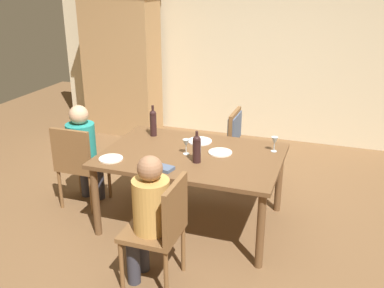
{
  "coord_description": "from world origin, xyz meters",
  "views": [
    {
      "loc": [
        1.27,
        -3.68,
        2.36
      ],
      "look_at": [
        0.0,
        0.0,
        0.85
      ],
      "focal_mm": 40.76,
      "sensor_mm": 36.0,
      "label": 1
    }
  ],
  "objects_px": {
    "wine_bottle_dark_red": "(197,148)",
    "wine_glass_near_left": "(186,144)",
    "wine_bottle_tall_green": "(153,122)",
    "chair_left_end": "(78,161)",
    "person_man_bearded": "(83,147)",
    "chair_far_right": "(241,139)",
    "dining_table": "(192,161)",
    "dinner_plate_host": "(200,141)",
    "dinner_plate_guest_left": "(111,159)",
    "person_woman_host": "(149,211)",
    "dinner_plate_guest_right": "(220,152)",
    "armoire_cabinet": "(122,63)",
    "wine_glass_centre": "(275,141)",
    "chair_near": "(162,225)"
  },
  "relations": [
    {
      "from": "person_woman_host",
      "to": "dinner_plate_guest_right",
      "type": "relative_size",
      "value": 4.8
    },
    {
      "from": "chair_far_right",
      "to": "dinner_plate_host",
      "type": "height_order",
      "value": "chair_far_right"
    },
    {
      "from": "dinner_plate_host",
      "to": "dinner_plate_guest_left",
      "type": "height_order",
      "value": "same"
    },
    {
      "from": "wine_bottle_tall_green",
      "to": "dinner_plate_host",
      "type": "bearing_deg",
      "value": -1.59
    },
    {
      "from": "chair_far_right",
      "to": "dinner_plate_guest_left",
      "type": "distance_m",
      "value": 1.65
    },
    {
      "from": "dinner_plate_guest_left",
      "to": "dinner_plate_guest_right",
      "type": "relative_size",
      "value": 0.98
    },
    {
      "from": "wine_bottle_tall_green",
      "to": "wine_bottle_dark_red",
      "type": "xyz_separation_m",
      "value": [
        0.66,
        -0.53,
        -0.01
      ]
    },
    {
      "from": "chair_left_end",
      "to": "person_man_bearded",
      "type": "distance_m",
      "value": 0.16
    },
    {
      "from": "wine_glass_near_left",
      "to": "dinner_plate_guest_right",
      "type": "bearing_deg",
      "value": 22.92
    },
    {
      "from": "chair_near",
      "to": "person_man_bearded",
      "type": "bearing_deg",
      "value": 53.14
    },
    {
      "from": "wine_bottle_tall_green",
      "to": "dinner_plate_guest_right",
      "type": "distance_m",
      "value": 0.86
    },
    {
      "from": "wine_bottle_tall_green",
      "to": "person_man_bearded",
      "type": "bearing_deg",
      "value": -154.65
    },
    {
      "from": "wine_bottle_dark_red",
      "to": "wine_glass_near_left",
      "type": "height_order",
      "value": "wine_bottle_dark_red"
    },
    {
      "from": "wine_bottle_dark_red",
      "to": "wine_bottle_tall_green",
      "type": "bearing_deg",
      "value": 141.58
    },
    {
      "from": "dining_table",
      "to": "dinner_plate_guest_right",
      "type": "xyz_separation_m",
      "value": [
        0.25,
        0.1,
        0.08
      ]
    },
    {
      "from": "chair_far_right",
      "to": "dinner_plate_host",
      "type": "xyz_separation_m",
      "value": [
        -0.29,
        -0.63,
        0.16
      ]
    },
    {
      "from": "chair_left_end",
      "to": "wine_bottle_tall_green",
      "type": "xyz_separation_m",
      "value": [
        0.68,
        0.44,
        0.37
      ]
    },
    {
      "from": "chair_near",
      "to": "chair_left_end",
      "type": "height_order",
      "value": "same"
    },
    {
      "from": "dining_table",
      "to": "chair_far_right",
      "type": "height_order",
      "value": "chair_far_right"
    },
    {
      "from": "person_woman_host",
      "to": "wine_bottle_tall_green",
      "type": "height_order",
      "value": "person_woman_host"
    },
    {
      "from": "chair_left_end",
      "to": "wine_glass_centre",
      "type": "bearing_deg",
      "value": 11.62
    },
    {
      "from": "chair_near",
      "to": "wine_glass_centre",
      "type": "distance_m",
      "value": 1.48
    },
    {
      "from": "wine_bottle_tall_green",
      "to": "dinner_plate_guest_right",
      "type": "height_order",
      "value": "wine_bottle_tall_green"
    },
    {
      "from": "armoire_cabinet",
      "to": "dinner_plate_guest_left",
      "type": "distance_m",
      "value": 3.03
    },
    {
      "from": "dining_table",
      "to": "person_man_bearded",
      "type": "xyz_separation_m",
      "value": [
        -1.24,
        0.03,
        -0.03
      ]
    },
    {
      "from": "dining_table",
      "to": "armoire_cabinet",
      "type": "bearing_deg",
      "value": 129.95
    },
    {
      "from": "wine_bottle_dark_red",
      "to": "wine_glass_centre",
      "type": "height_order",
      "value": "wine_bottle_dark_red"
    },
    {
      "from": "chair_left_end",
      "to": "dinner_plate_guest_right",
      "type": "xyz_separation_m",
      "value": [
        1.49,
        0.19,
        0.23
      ]
    },
    {
      "from": "chair_near",
      "to": "person_man_bearded",
      "type": "xyz_separation_m",
      "value": [
        -1.32,
        0.99,
        0.12
      ]
    },
    {
      "from": "wine_glass_centre",
      "to": "armoire_cabinet",
      "type": "bearing_deg",
      "value": 143.18
    },
    {
      "from": "dinner_plate_host",
      "to": "chair_left_end",
      "type": "bearing_deg",
      "value": -160.79
    },
    {
      "from": "person_woman_host",
      "to": "wine_glass_near_left",
      "type": "relative_size",
      "value": 7.44
    },
    {
      "from": "chair_left_end",
      "to": "chair_far_right",
      "type": "xyz_separation_m",
      "value": [
        1.5,
        1.05,
        0.06
      ]
    },
    {
      "from": "person_woman_host",
      "to": "wine_bottle_dark_red",
      "type": "xyz_separation_m",
      "value": [
        0.13,
        0.79,
        0.25
      ]
    },
    {
      "from": "wine_glass_near_left",
      "to": "wine_bottle_dark_red",
      "type": "bearing_deg",
      "value": -44.1
    },
    {
      "from": "chair_far_right",
      "to": "person_man_bearded",
      "type": "xyz_separation_m",
      "value": [
        -1.5,
        -0.94,
        0.05
      ]
    },
    {
      "from": "dinner_plate_guest_left",
      "to": "dinner_plate_host",
      "type": "bearing_deg",
      "value": 48.04
    },
    {
      "from": "dining_table",
      "to": "wine_glass_centre",
      "type": "height_order",
      "value": "wine_glass_centre"
    },
    {
      "from": "chair_far_right",
      "to": "wine_bottle_tall_green",
      "type": "bearing_deg",
      "value": -52.91
    },
    {
      "from": "wine_bottle_tall_green",
      "to": "dinner_plate_guest_left",
      "type": "height_order",
      "value": "wine_bottle_tall_green"
    },
    {
      "from": "armoire_cabinet",
      "to": "wine_glass_centre",
      "type": "distance_m",
      "value": 3.38
    },
    {
      "from": "person_man_bearded",
      "to": "dinner_plate_guest_left",
      "type": "relative_size",
      "value": 4.97
    },
    {
      "from": "wine_bottle_tall_green",
      "to": "dinner_plate_guest_left",
      "type": "relative_size",
      "value": 1.5
    },
    {
      "from": "chair_left_end",
      "to": "dinner_plate_host",
      "type": "distance_m",
      "value": 1.3
    },
    {
      "from": "dinner_plate_host",
      "to": "wine_bottle_dark_red",
      "type": "bearing_deg",
      "value": -74.94
    },
    {
      "from": "wine_bottle_tall_green",
      "to": "dining_table",
      "type": "bearing_deg",
      "value": -31.99
    },
    {
      "from": "chair_left_end",
      "to": "wine_glass_centre",
      "type": "xyz_separation_m",
      "value": [
        1.98,
        0.41,
        0.32
      ]
    },
    {
      "from": "dining_table",
      "to": "dinner_plate_guest_right",
      "type": "distance_m",
      "value": 0.29
    },
    {
      "from": "chair_left_end",
      "to": "person_man_bearded",
      "type": "bearing_deg",
      "value": 90.0
    },
    {
      "from": "chair_near",
      "to": "chair_far_right",
      "type": "relative_size",
      "value": 1.0
    }
  ]
}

